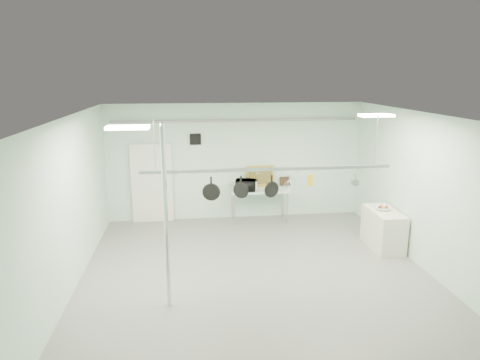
{
  "coord_description": "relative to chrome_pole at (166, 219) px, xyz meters",
  "views": [
    {
      "loc": [
        -1.29,
        -7.48,
        3.96
      ],
      "look_at": [
        -0.25,
        1.0,
        1.83
      ],
      "focal_mm": 32.0,
      "sensor_mm": 36.0,
      "label": 1
    }
  ],
  "objects": [
    {
      "name": "ceiling",
      "position": [
        1.7,
        0.6,
        1.59
      ],
      "size": [
        7.0,
        8.0,
        0.02
      ],
      "primitive_type": "cube",
      "color": "silver",
      "rests_on": "back_wall"
    },
    {
      "name": "chrome_pole",
      "position": [
        0.0,
        0.0,
        0.0
      ],
      "size": [
        0.08,
        0.08,
        3.2
      ],
      "primitive_type": "cylinder",
      "color": "silver",
      "rests_on": "floor"
    },
    {
      "name": "fruit_bowl",
      "position": [
        4.82,
        2.05,
        -0.66
      ],
      "size": [
        0.39,
        0.39,
        0.08
      ],
      "primitive_type": "imported",
      "rotation": [
        0.0,
        0.0,
        -0.21
      ],
      "color": "white",
      "rests_on": "side_cabinet"
    },
    {
      "name": "door",
      "position": [
        -0.6,
        4.54,
        -0.55
      ],
      "size": [
        1.1,
        0.1,
        2.2
      ],
      "primitive_type": "cube",
      "color": "silver",
      "rests_on": "floor"
    },
    {
      "name": "back_wall",
      "position": [
        1.7,
        4.59,
        0.0
      ],
      "size": [
        7.0,
        0.02,
        3.2
      ],
      "primitive_type": "cube",
      "color": "silver",
      "rests_on": "floor"
    },
    {
      "name": "fruit_cluster",
      "position": [
        4.82,
        2.05,
        -0.62
      ],
      "size": [
        0.24,
        0.24,
        0.09
      ],
      "primitive_type": null,
      "color": "#A4180F",
      "rests_on": "fruit_bowl"
    },
    {
      "name": "wall_vent",
      "position": [
        0.6,
        4.57,
        0.65
      ],
      "size": [
        0.3,
        0.04,
        0.3
      ],
      "primitive_type": "cube",
      "color": "black",
      "rests_on": "back_wall"
    },
    {
      "name": "saucepan",
      "position": [
        3.63,
        0.9,
        0.35
      ],
      "size": [
        0.17,
        0.14,
        0.26
      ],
      "primitive_type": null,
      "rotation": [
        0.0,
        0.0,
        -0.36
      ],
      "color": "#ABAAAF",
      "rests_on": "pot_rack"
    },
    {
      "name": "painting_large",
      "position": [
        2.37,
        4.5,
        -0.41
      ],
      "size": [
        0.79,
        0.18,
        0.58
      ],
      "primitive_type": "cube",
      "rotation": [
        -0.14,
        0.0,
        0.06
      ],
      "color": "gold",
      "rests_on": "prep_table"
    },
    {
      "name": "skillet_mid",
      "position": [
        1.38,
        0.9,
        0.28
      ],
      "size": [
        0.3,
        0.2,
        0.42
      ],
      "primitive_type": null,
      "rotation": [
        0.0,
        0.0,
        -0.49
      ],
      "color": "black",
      "rests_on": "pot_rack"
    },
    {
      "name": "light_panel_left",
      "position": [
        -0.5,
        -0.2,
        1.56
      ],
      "size": [
        0.65,
        0.3,
        0.05
      ],
      "primitive_type": "cube",
      "color": "white",
      "rests_on": "ceiling"
    },
    {
      "name": "painting_small",
      "position": [
        3.07,
        4.5,
        -0.57
      ],
      "size": [
        0.3,
        0.1,
        0.25
      ],
      "primitive_type": "cube",
      "rotation": [
        -0.17,
        0.0,
        0.04
      ],
      "color": "black",
      "rests_on": "prep_table"
    },
    {
      "name": "floor",
      "position": [
        1.7,
        0.6,
        -1.6
      ],
      "size": [
        8.0,
        8.0,
        0.0
      ],
      "primitive_type": "plane",
      "color": "gray",
      "rests_on": "ground"
    },
    {
      "name": "whisk",
      "position": [
        2.32,
        0.9,
        0.31
      ],
      "size": [
        0.23,
        0.23,
        0.35
      ],
      "primitive_type": null,
      "rotation": [
        0.0,
        0.0,
        -0.16
      ],
      "color": "silver",
      "rests_on": "pot_rack"
    },
    {
      "name": "light_panel_right",
      "position": [
        4.1,
        1.2,
        1.56
      ],
      "size": [
        0.65,
        0.3,
        0.05
      ],
      "primitive_type": "cube",
      "color": "white",
      "rests_on": "ceiling"
    },
    {
      "name": "skillet_left",
      "position": [
        0.81,
        0.9,
        0.26
      ],
      "size": [
        0.34,
        0.1,
        0.45
      ],
      "primitive_type": null,
      "rotation": [
        0.0,
        0.0,
        -0.13
      ],
      "color": "black",
      "rests_on": "pot_rack"
    },
    {
      "name": "microwave",
      "position": [
        1.91,
        4.11,
        -0.55
      ],
      "size": [
        0.6,
        0.47,
        0.3
      ],
      "primitive_type": "imported",
      "rotation": [
        0.0,
        0.0,
        2.92
      ],
      "color": "black",
      "rests_on": "prep_table"
    },
    {
      "name": "prep_table",
      "position": [
        2.3,
        4.2,
        -0.77
      ],
      "size": [
        1.6,
        0.7,
        0.91
      ],
      "color": "#AECDBF",
      "rests_on": "floor"
    },
    {
      "name": "conduit_pipe",
      "position": [
        1.7,
        4.5,
        1.15
      ],
      "size": [
        6.6,
        0.07,
        0.07
      ],
      "primitive_type": "cylinder",
      "rotation": [
        0.0,
        1.57,
        0.0
      ],
      "color": "gray",
      "rests_on": "back_wall"
    },
    {
      "name": "side_cabinet",
      "position": [
        4.85,
        2.0,
        -1.15
      ],
      "size": [
        0.6,
        1.2,
        0.9
      ],
      "primitive_type": "cube",
      "color": "beige",
      "rests_on": "floor"
    },
    {
      "name": "grater",
      "position": [
        2.73,
        0.9,
        0.36
      ],
      "size": [
        0.1,
        0.03,
        0.25
      ],
      "primitive_type": null,
      "rotation": [
        0.0,
        0.0,
        -0.08
      ],
      "color": "yellow",
      "rests_on": "pot_rack"
    },
    {
      "name": "skillet_right",
      "position": [
        1.97,
        0.9,
        0.27
      ],
      "size": [
        0.31,
        0.17,
        0.44
      ],
      "primitive_type": null,
      "rotation": [
        0.0,
        0.0,
        0.36
      ],
      "color": "black",
      "rests_on": "pot_rack"
    },
    {
      "name": "pot_rack",
      "position": [
        1.9,
        0.9,
        0.63
      ],
      "size": [
        4.8,
        0.06,
        1.0
      ],
      "color": "#B7B7BC",
      "rests_on": "ceiling"
    },
    {
      "name": "right_wall",
      "position": [
        5.19,
        0.6,
        0.0
      ],
      "size": [
        0.02,
        8.0,
        3.2
      ],
      "primitive_type": "cube",
      "color": "silver",
      "rests_on": "floor"
    },
    {
      "name": "coffee_canister",
      "position": [
        2.15,
        4.21,
        -0.58
      ],
      "size": [
        0.18,
        0.18,
        0.23
      ],
      "primitive_type": "cylinder",
      "rotation": [
        0.0,
        0.0,
        -0.04
      ],
      "color": "silver",
      "rests_on": "prep_table"
    }
  ]
}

